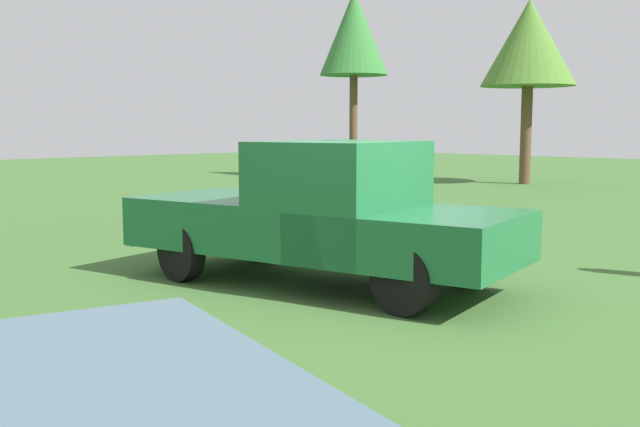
% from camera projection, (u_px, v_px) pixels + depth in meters
% --- Properties ---
extents(ground_plane, '(80.00, 80.00, 0.00)m').
position_uv_depth(ground_plane, '(365.00, 295.00, 8.70)').
color(ground_plane, '#3D662D').
extents(pickup_truck, '(5.31, 2.96, 1.81)m').
position_uv_depth(pickup_truck, '(329.00, 211.00, 9.15)').
color(pickup_truck, black).
rests_on(pickup_truck, ground_plane).
extents(tree_back_left, '(3.24, 3.24, 6.36)m').
position_uv_depth(tree_back_left, '(529.00, 44.00, 25.20)').
color(tree_back_left, brown).
rests_on(tree_back_left, ground_plane).
extents(tree_back_right, '(2.65, 2.65, 7.22)m').
position_uv_depth(tree_back_right, '(354.00, 34.00, 28.37)').
color(tree_back_right, brown).
rests_on(tree_back_right, ground_plane).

